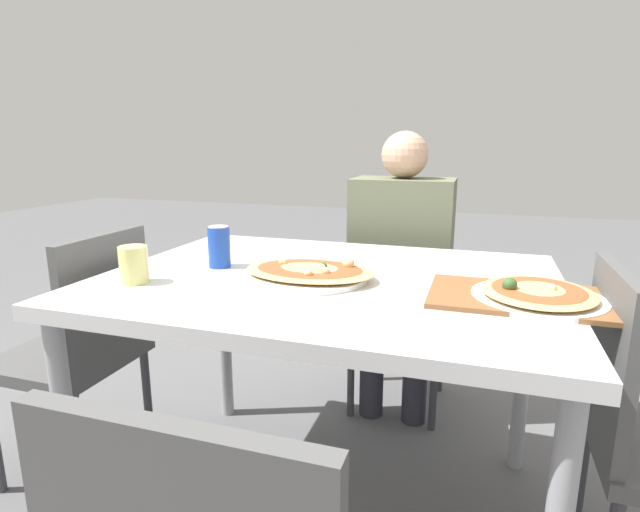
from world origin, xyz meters
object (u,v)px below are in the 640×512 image
Objects in this scene: person_seated at (401,254)px; soda_can at (220,247)px; chair_side_left at (83,344)px; pizza_second at (538,294)px; dining_table at (328,300)px; drink_glass at (134,265)px; chair_far_seated at (403,293)px; pizza_main at (310,272)px.

soda_can is (-0.44, -0.69, 0.14)m from person_seated.
chair_side_left is 0.59m from soda_can.
soda_can is at bearing 175.66° from pizza_second.
soda_can is at bearing 179.49° from dining_table.
drink_glass is at bearing -171.00° from pizza_second.
dining_table is 12.53× the size of drink_glass.
chair_side_left is (-0.92, -0.88, 0.00)m from chair_far_seated.
chair_side_left is at bearing -169.64° from soda_can.
pizza_second is at bearing -1.93° from pizza_main.
pizza_main is 1.21× the size of pizza_second.
pizza_main is at bearing 178.07° from pizza_second.
dining_table is 0.83m from chair_far_seated.
person_seated is 9.44× the size of soda_can.
dining_table is at bearing 25.30° from drink_glass.
pizza_main is (-0.04, -0.04, 0.09)m from dining_table.
pizza_second is at bearing 120.42° from person_seated.
chair_side_left is at bearing -177.11° from pizza_main.
dining_table is 3.39× the size of pizza_main.
pizza_second is (0.54, -0.06, 0.09)m from dining_table.
chair_far_seated is 6.89× the size of soda_can.
chair_far_seated is 0.73× the size of person_seated.
pizza_second is (0.88, -0.07, -0.04)m from soda_can.
soda_can is 0.26m from drink_glass.
chair_side_left is (-0.82, -0.08, -0.21)m from dining_table.
pizza_second is at bearing 9.00° from drink_glass.
chair_far_seated is at bearing 117.08° from pizza_second.
soda_can is at bearing 57.12° from person_seated.
dining_table is at bearing 82.99° from chair_far_seated.
chair_far_seated is 0.97m from soda_can.
chair_side_left reaches higher than pizza_main.
drink_glass is (-0.57, -1.03, 0.33)m from chair_far_seated.
chair_side_left reaches higher than pizza_second.
dining_table is 1.46× the size of chair_side_left.
pizza_main is 0.47m from drink_glass.
chair_side_left is 6.89× the size of soda_can.
dining_table is 0.55m from pizza_second.
pizza_main is at bearing -8.90° from soda_can.
pizza_main is at bearing 80.70° from chair_far_seated.
chair_far_seated reaches higher than pizza_main.
chair_side_left is at bearing -174.15° from dining_table.
person_seated reaches higher than chair_side_left.
drink_glass reaches higher than dining_table.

